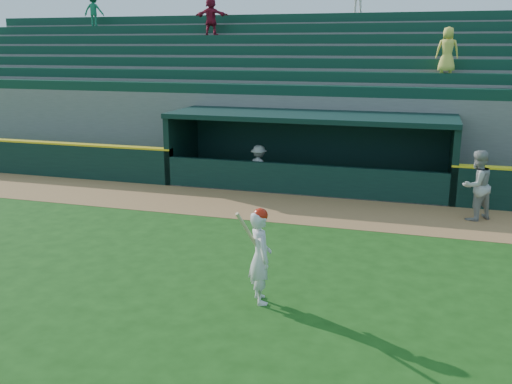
# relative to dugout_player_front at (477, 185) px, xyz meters

# --- Properties ---
(ground) EXTENTS (120.00, 120.00, 0.00)m
(ground) POSITION_rel_dugout_player_front_xyz_m (-5.13, -5.28, -0.96)
(ground) COLOR #174511
(ground) RESTS_ON ground
(warning_track) EXTENTS (40.00, 3.00, 0.01)m
(warning_track) POSITION_rel_dugout_player_front_xyz_m (-5.13, -0.38, -0.96)
(warning_track) COLOR olive
(warning_track) RESTS_ON ground
(dugout_player_front) EXTENTS (1.18, 1.17, 1.93)m
(dugout_player_front) POSITION_rel_dugout_player_front_xyz_m (0.00, 0.00, 0.00)
(dugout_player_front) COLOR #A0A09B
(dugout_player_front) RESTS_ON ground
(dugout_player_inside) EXTENTS (1.04, 0.74, 1.46)m
(dugout_player_inside) POSITION_rel_dugout_player_front_xyz_m (-6.64, 1.63, -0.23)
(dugout_player_inside) COLOR #9C9C97
(dugout_player_inside) RESTS_ON ground
(dugout) EXTENTS (9.40, 2.80, 2.46)m
(dugout) POSITION_rel_dugout_player_front_xyz_m (-5.13, 2.73, 0.40)
(dugout) COLOR slate
(dugout) RESTS_ON ground
(stands) EXTENTS (34.50, 6.25, 7.49)m
(stands) POSITION_rel_dugout_player_front_xyz_m (-5.12, 7.30, 1.43)
(stands) COLOR slate
(stands) RESTS_ON ground
(batter_at_plate) EXTENTS (0.68, 0.82, 1.82)m
(batter_at_plate) POSITION_rel_dugout_player_front_xyz_m (-4.15, -6.66, -0.06)
(batter_at_plate) COLOR silver
(batter_at_plate) RESTS_ON ground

